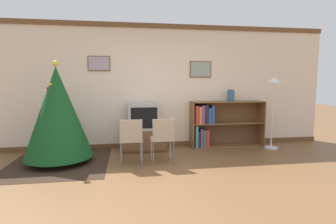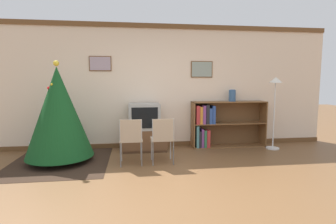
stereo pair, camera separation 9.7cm
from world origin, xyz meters
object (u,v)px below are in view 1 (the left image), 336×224
christmas_tree (58,112)px  television (143,116)px  folding_chair_right (163,138)px  tv_console (144,140)px  folding_chair_left (131,139)px  vase (231,95)px  bookshelf (214,124)px  standing_lamp (273,94)px

christmas_tree → television: bearing=21.4°
folding_chair_right → tv_console: bearing=105.9°
folding_chair_left → vase: vase is taller
christmas_tree → bookshelf: christmas_tree is taller
television → folding_chair_right: television is taller
standing_lamp → folding_chair_right: bearing=-163.9°
tv_console → folding_chair_right: 1.04m
folding_chair_left → television: bearing=74.1°
christmas_tree → tv_console: (1.56, 0.61, -0.68)m
standing_lamp → folding_chair_left: bearing=-166.7°
vase → television: bearing=-176.2°
vase → standing_lamp: (0.80, -0.38, 0.04)m
television → standing_lamp: bearing=-5.2°
folding_chair_left → standing_lamp: 3.22m
television → standing_lamp: 2.83m
christmas_tree → standing_lamp: 4.36m
television → folding_chair_right: size_ratio=0.79×
folding_chair_left → vase: bearing=26.1°
television → vase: bearing=3.8°
vase → standing_lamp: size_ratio=0.17×
bookshelf → standing_lamp: size_ratio=1.07×
vase → standing_lamp: bearing=-25.6°
television → bookshelf: (1.59, 0.10, -0.21)m
television → tv_console: bearing=90.0°
tv_console → folding_chair_right: bearing=-74.1°
folding_chair_right → vase: bearing=33.1°
christmas_tree → bookshelf: 3.26m
folding_chair_left → standing_lamp: standing_lamp is taller
vase → folding_chair_left: bearing=-153.9°
bookshelf → tv_console: bearing=-176.4°
tv_console → television: (0.00, -0.00, 0.50)m
tv_console → folding_chair_left: bearing=-105.9°
tv_console → folding_chair_right: (0.28, -0.98, 0.24)m
folding_chair_left → folding_chair_right: same height
tv_console → folding_chair_right: folding_chair_right is taller
christmas_tree → standing_lamp: christmas_tree is taller
christmas_tree → bookshelf: size_ratio=1.09×
folding_chair_left → vase: 2.60m
vase → standing_lamp: standing_lamp is taller
folding_chair_right → bookshelf: 1.70m
television → vase: size_ratio=2.46×
bookshelf → television: bearing=-176.3°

